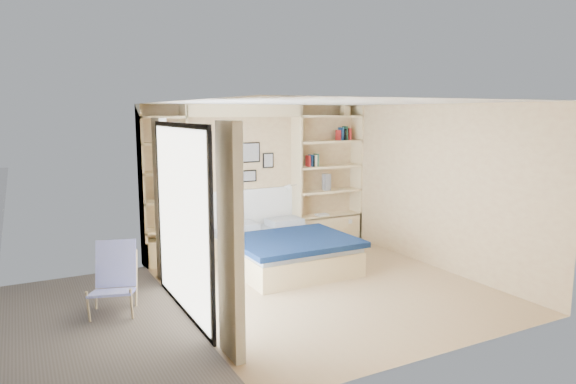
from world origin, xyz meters
TOP-DOWN VIEW (x-y plane):
  - ground at (0.00, 0.00)m, footprint 4.50×4.50m
  - room_shell at (-0.39, 1.52)m, footprint 4.50×4.50m
  - bed at (-0.08, 1.12)m, footprint 1.76×2.21m
  - photo_gallery at (-0.45, 2.22)m, footprint 1.48×0.02m
  - reading_lamps at (-0.30, 2.00)m, footprint 1.92×0.12m
  - shelf_decor at (1.10, 2.07)m, footprint 3.51×0.23m
  - deck at (-3.60, 0.00)m, footprint 3.20×4.00m
  - deck_chair at (-2.70, 0.44)m, footprint 0.71×0.94m

SIDE VIEW (x-z plane):
  - ground at x=0.00m, z-range 0.00..0.00m
  - deck at x=-3.60m, z-range -0.03..0.03m
  - bed at x=-0.08m, z-range -0.26..0.81m
  - deck_chair at x=-2.70m, z-range -0.02..0.82m
  - room_shell at x=-0.39m, z-range -1.17..3.33m
  - reading_lamps at x=-0.30m, z-range 1.03..1.17m
  - photo_gallery at x=-0.45m, z-range 1.19..2.01m
  - shelf_decor at x=1.10m, z-range 0.68..2.71m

